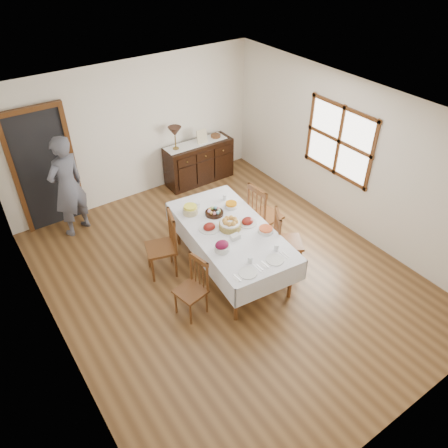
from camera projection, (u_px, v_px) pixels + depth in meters
ground at (228, 276)px, 6.81m from camera, size 6.00×6.00×0.00m
room_shell at (202, 176)px, 6.05m from camera, size 5.02×6.02×2.65m
dining_table at (230, 234)px, 6.56m from camera, size 1.37×2.36×0.78m
chair_left_near at (193, 287)px, 5.97m from camera, size 0.45×0.45×0.91m
chair_left_far at (164, 244)px, 6.60m from camera, size 0.55×0.55×1.06m
chair_right_near at (285, 240)px, 6.71m from camera, size 0.58×0.58×1.02m
chair_right_far at (263, 214)px, 7.19m from camera, size 0.49×0.49×1.12m
sideboard at (199, 162)px, 8.90m from camera, size 1.41×0.51×0.84m
person at (67, 184)px, 7.20m from camera, size 0.70×0.59×1.93m
bread_basket at (230, 224)px, 6.48m from camera, size 0.33×0.33×0.17m
egg_basket at (214, 212)px, 6.79m from camera, size 0.29×0.29×0.10m
ham_platter_a at (209, 227)px, 6.49m from camera, size 0.32×0.32×0.11m
ham_platter_b at (247, 222)px, 6.61m from camera, size 0.29×0.29×0.11m
beet_bowl at (222, 246)px, 6.06m from camera, size 0.21×0.21×0.16m
carrot_bowl at (231, 205)px, 6.94m from camera, size 0.20×0.20×0.09m
pineapple_bowl at (190, 210)px, 6.79m from camera, size 0.23×0.23×0.14m
casserole_dish at (266, 230)px, 6.43m from camera, size 0.23×0.23×0.07m
butter_dish at (235, 237)px, 6.30m from camera, size 0.15×0.10×0.07m
setting_left at (248, 268)px, 5.78m from camera, size 0.43×0.31×0.10m
setting_right at (275, 256)px, 5.98m from camera, size 0.43×0.31×0.10m
glass_far_a at (198, 205)px, 6.94m from camera, size 0.07×0.07×0.09m
glass_far_b at (225, 197)px, 7.12m from camera, size 0.07×0.07×0.10m
runner at (196, 143)px, 8.66m from camera, size 1.30×0.35×0.01m
table_lamp at (175, 132)px, 8.24m from camera, size 0.26×0.26×0.46m
picture_frame at (202, 137)px, 8.58m from camera, size 0.22×0.08×0.28m
deco_bowl at (216, 136)px, 8.86m from camera, size 0.20×0.20×0.06m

